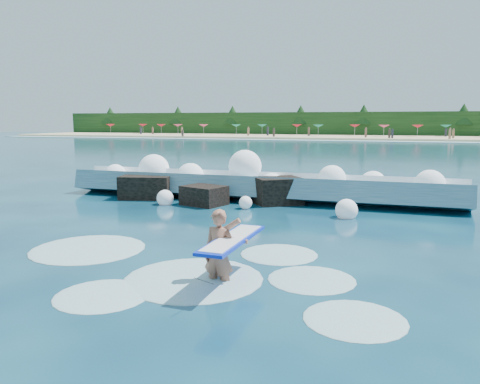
{
  "coord_description": "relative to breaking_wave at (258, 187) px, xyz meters",
  "views": [
    {
      "loc": [
        5.9,
        -11.12,
        3.33
      ],
      "look_at": [
        1.5,
        2.0,
        1.2
      ],
      "focal_mm": 35.0,
      "sensor_mm": 36.0,
      "label": 1
    }
  ],
  "objects": [
    {
      "name": "surf_foam",
      "position": [
        0.89,
        -9.8,
        -0.5
      ],
      "size": [
        9.36,
        5.7,
        0.15
      ],
      "color": "silver",
      "rests_on": "ground"
    },
    {
      "name": "breaking_wave",
      "position": [
        0.0,
        0.0,
        0.0
      ],
      "size": [
        16.58,
        2.65,
        1.43
      ],
      "color": "#346A83",
      "rests_on": "ground"
    },
    {
      "name": "wet_band",
      "position": [
        -0.32,
        59.11,
        -0.46
      ],
      "size": [
        140.0,
        5.0,
        0.08
      ],
      "primitive_type": "cube",
      "color": "silver",
      "rests_on": "ground"
    },
    {
      "name": "wave_spray",
      "position": [
        -0.43,
        -0.08,
        0.44
      ],
      "size": [
        14.72,
        4.39,
        2.19
      ],
      "color": "white",
      "rests_on": "ground"
    },
    {
      "name": "ground",
      "position": [
        -0.32,
        -7.89,
        -0.5
      ],
      "size": [
        200.0,
        200.0,
        0.0
      ],
      "primitive_type": "plane",
      "color": "#082641",
      "rests_on": "ground"
    },
    {
      "name": "beachgoers",
      "position": [
        1.1,
        67.19,
        0.62
      ],
      "size": [
        101.33,
        13.76,
        1.93
      ],
      "color": "#3F332D",
      "rests_on": "ground"
    },
    {
      "name": "beach_umbrellas",
      "position": [
        0.05,
        72.36,
        1.75
      ],
      "size": [
        112.35,
        6.78,
        0.5
      ],
      "color": "red",
      "rests_on": "ground"
    },
    {
      "name": "beach",
      "position": [
        -0.32,
        70.11,
        -0.3
      ],
      "size": [
        140.0,
        20.0,
        0.4
      ],
      "primitive_type": "cube",
      "color": "tan",
      "rests_on": "ground"
    },
    {
      "name": "treeline",
      "position": [
        -0.32,
        80.11,
        2.0
      ],
      "size": [
        140.0,
        4.0,
        5.0
      ],
      "primitive_type": "cube",
      "color": "black",
      "rests_on": "ground"
    },
    {
      "name": "rock_cluster",
      "position": [
        -1.98,
        -1.32,
        -0.1
      ],
      "size": [
        8.06,
        3.14,
        1.24
      ],
      "color": "black",
      "rests_on": "ground"
    },
    {
      "name": "surfer_with_board",
      "position": [
        2.27,
        -10.32,
        0.18
      ],
      "size": [
        0.96,
        2.98,
        1.85
      ],
      "color": "#A1624B",
      "rests_on": "ground"
    }
  ]
}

